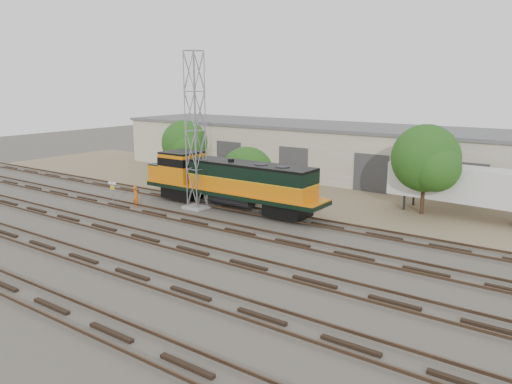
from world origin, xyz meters
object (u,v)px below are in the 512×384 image
Objects in this scene: locomotive at (228,181)px; semi_trailer at (476,187)px; signal_tower at (196,134)px; worker at (136,197)px.

semi_trailer is at bearing 26.59° from locomotive.
semi_trailer is at bearing 27.05° from signal_tower.
locomotive is at bearing -149.26° from semi_trailer.
locomotive is 1.32× the size of semi_trailer.
signal_tower is 7.07× the size of worker.
locomotive is 7.41m from worker.
worker is (-4.11, -2.54, -4.91)m from signal_tower.
worker is at bearing -148.25° from signal_tower.
signal_tower reaches higher than semi_trailer.
locomotive is 17.91m from semi_trailer.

